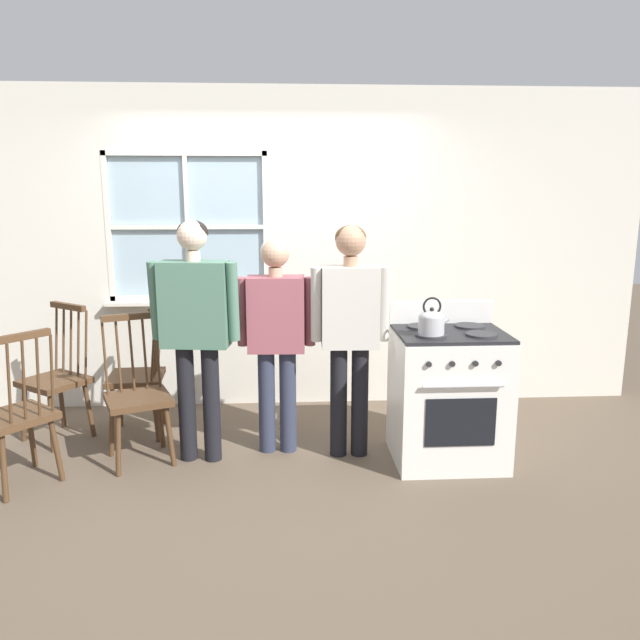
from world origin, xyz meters
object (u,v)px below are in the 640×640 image
object	(u,v)px
person_elderly_left	(195,318)
person_adult_right	(350,319)
kettle	(432,321)
stove	(448,395)
chair_near_stove	(57,380)
person_teen_center	(276,326)
chair_center_cluster	(16,417)
potted_plant	(227,291)
chair_by_window	(138,397)
chair_near_wall	(139,377)

from	to	relation	value
person_elderly_left	person_adult_right	bearing A→B (deg)	8.27
kettle	stove	bearing A→B (deg)	38.20
chair_near_stove	kettle	size ratio (longest dim) A/B	4.15
person_teen_center	stove	world-z (taller)	person_teen_center
person_teen_center	stove	distance (m)	1.29
stove	person_adult_right	bearing A→B (deg)	170.60
chair_center_cluster	stove	bearing A→B (deg)	136.22
person_elderly_left	kettle	xyz separation A→B (m)	(1.56, -0.23, 0.00)
person_adult_right	potted_plant	bearing A→B (deg)	132.50
kettle	potted_plant	world-z (taller)	potted_plant
chair_center_cluster	person_elderly_left	world-z (taller)	person_elderly_left
chair_near_stove	person_adult_right	world-z (taller)	person_adult_right
potted_plant	chair_center_cluster	bearing A→B (deg)	-130.81
chair_by_window	potted_plant	size ratio (longest dim) A/B	3.67
stove	chair_center_cluster	bearing A→B (deg)	-175.42
stove	potted_plant	distance (m)	2.07
person_elderly_left	kettle	world-z (taller)	person_elderly_left
chair_center_cluster	person_teen_center	xyz separation A→B (m)	(1.64, 0.44, 0.47)
person_teen_center	person_adult_right	bearing A→B (deg)	-8.90
chair_center_cluster	potted_plant	distance (m)	1.95
person_teen_center	potted_plant	distance (m)	1.07
chair_center_cluster	chair_near_stove	world-z (taller)	same
person_adult_right	chair_near_stove	bearing A→B (deg)	170.14
chair_by_window	kettle	world-z (taller)	kettle
person_teen_center	kettle	world-z (taller)	person_teen_center
chair_center_cluster	person_adult_right	distance (m)	2.24
potted_plant	person_teen_center	bearing A→B (deg)	-66.40
stove	kettle	xyz separation A→B (m)	(-0.17, -0.13, 0.55)
chair_center_cluster	potted_plant	bearing A→B (deg)	-179.16
chair_center_cluster	person_elderly_left	size ratio (longest dim) A/B	0.61
person_teen_center	person_adult_right	distance (m)	0.52
chair_by_window	chair_center_cluster	size ratio (longest dim) A/B	1.00
chair_near_stove	kettle	xyz separation A→B (m)	(2.68, -0.68, 0.57)
chair_near_wall	person_teen_center	bearing A→B (deg)	66.76
chair_by_window	stove	xyz separation A→B (m)	(2.15, -0.11, 0.01)
chair_near_wall	person_elderly_left	bearing A→B (deg)	42.68
person_adult_right	stove	world-z (taller)	person_adult_right
chair_by_window	stove	world-z (taller)	stove
person_teen_center	potted_plant	xyz separation A→B (m)	(-0.43, 0.97, 0.09)
stove	potted_plant	xyz separation A→B (m)	(-1.61, 1.19, 0.55)
chair_near_stove	kettle	bearing A→B (deg)	21.98
person_elderly_left	kettle	size ratio (longest dim) A/B	6.77
person_adult_right	kettle	distance (m)	0.57
person_teen_center	kettle	xyz separation A→B (m)	(1.02, -0.34, 0.09)
chair_by_window	person_elderly_left	size ratio (longest dim) A/B	0.61
kettle	potted_plant	bearing A→B (deg)	137.62
person_teen_center	chair_near_stove	bearing A→B (deg)	170.84
chair_near_wall	chair_near_stove	size ratio (longest dim) A/B	1.00
stove	potted_plant	world-z (taller)	potted_plant
stove	potted_plant	bearing A→B (deg)	143.64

